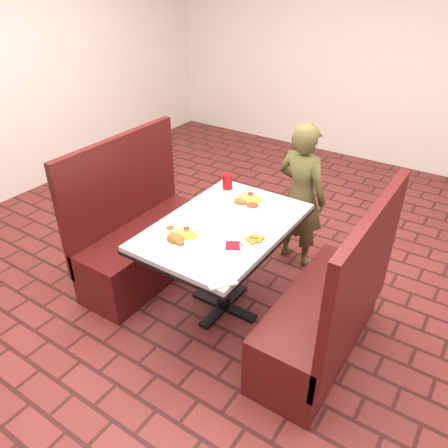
# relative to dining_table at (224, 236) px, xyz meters

# --- Properties ---
(room) EXTENTS (7.00, 7.04, 2.82)m
(room) POSITION_rel_dining_table_xyz_m (0.00, 0.00, 1.26)
(room) COLOR maroon
(room) RESTS_ON ground
(dining_table) EXTENTS (0.81, 1.21, 0.75)m
(dining_table) POSITION_rel_dining_table_xyz_m (0.00, 0.00, 0.00)
(dining_table) COLOR #B5B8BA
(dining_table) RESTS_ON ground
(booth_bench_left) EXTENTS (0.47, 1.20, 1.17)m
(booth_bench_left) POSITION_rel_dining_table_xyz_m (-0.80, 0.00, -0.32)
(booth_bench_left) COLOR #511412
(booth_bench_left) RESTS_ON ground
(booth_bench_right) EXTENTS (0.47, 1.20, 1.17)m
(booth_bench_right) POSITION_rel_dining_table_xyz_m (0.80, 0.00, -0.32)
(booth_bench_right) COLOR #511412
(booth_bench_right) RESTS_ON ground
(diner_person) EXTENTS (0.50, 0.38, 1.25)m
(diner_person) POSITION_rel_dining_table_xyz_m (0.17, 0.90, -0.03)
(diner_person) COLOR brown
(diner_person) RESTS_ON ground
(near_dinner_plate) EXTENTS (0.28, 0.28, 0.09)m
(near_dinner_plate) POSITION_rel_dining_table_xyz_m (-0.13, -0.31, 0.13)
(near_dinner_plate) COLOR white
(near_dinner_plate) RESTS_ON dining_table
(far_dinner_plate) EXTENTS (0.30, 0.30, 0.08)m
(far_dinner_plate) POSITION_rel_dining_table_xyz_m (-0.02, 0.35, 0.12)
(far_dinner_plate) COLOR white
(far_dinner_plate) RESTS_ON dining_table
(plantain_plate) EXTENTS (0.19, 0.19, 0.03)m
(plantain_plate) POSITION_rel_dining_table_xyz_m (0.28, -0.07, 0.11)
(plantain_plate) COLOR white
(plantain_plate) RESTS_ON dining_table
(maroon_napkin) EXTENTS (0.14, 0.14, 0.00)m
(maroon_napkin) POSITION_rel_dining_table_xyz_m (0.20, -0.19, 0.10)
(maroon_napkin) COLOR maroon
(maroon_napkin) RESTS_ON dining_table
(spoon_utensil) EXTENTS (0.10, 0.12, 0.00)m
(spoon_utensil) POSITION_rel_dining_table_xyz_m (0.27, -0.21, 0.10)
(spoon_utensil) COLOR silver
(spoon_utensil) RESTS_ON dining_table
(red_tumbler) EXTENTS (0.08, 0.08, 0.12)m
(red_tumbler) POSITION_rel_dining_table_xyz_m (-0.28, 0.47, 0.15)
(red_tumbler) COLOR #B10B11
(red_tumbler) RESTS_ON dining_table
(paper_napkin) EXTENTS (0.27, 0.26, 0.01)m
(paper_napkin) POSITION_rel_dining_table_xyz_m (0.29, -0.50, 0.10)
(paper_napkin) COLOR white
(paper_napkin) RESTS_ON dining_table
(knife_utensil) EXTENTS (0.10, 0.15, 0.00)m
(knife_utensil) POSITION_rel_dining_table_xyz_m (-0.02, -0.31, 0.11)
(knife_utensil) COLOR silver
(knife_utensil) RESTS_ON dining_table
(fork_utensil) EXTENTS (0.04, 0.15, 0.00)m
(fork_utensil) POSITION_rel_dining_table_xyz_m (-0.07, -0.36, 0.11)
(fork_utensil) COLOR silver
(fork_utensil) RESTS_ON dining_table
(lettuce_shreds) EXTENTS (0.28, 0.32, 0.00)m
(lettuce_shreds) POSITION_rel_dining_table_xyz_m (0.04, 0.06, 0.10)
(lettuce_shreds) COLOR #8FBE4C
(lettuce_shreds) RESTS_ON dining_table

